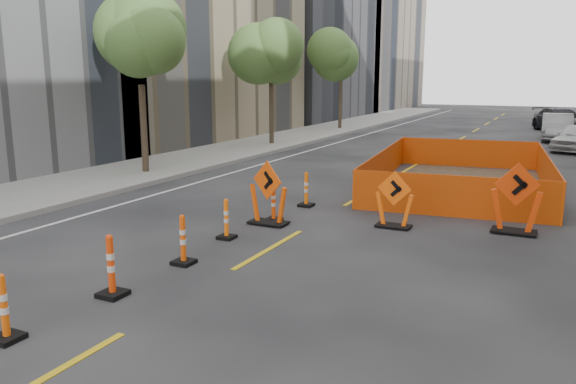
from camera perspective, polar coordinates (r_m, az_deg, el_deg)
The scene contains 19 objects.
ground_plane at distance 8.89m, azimuth -14.30°, elevation -12.55°, with size 140.00×140.00×0.00m, color black.
sidewalk_left at distance 23.38m, azimuth -12.19°, elevation 2.74°, with size 4.00×90.00×0.15m, color gray.
bld_left_d at distance 50.64m, azimuth -0.14°, elevation 15.51°, with size 12.00×16.00×14.00m, color #4C4C51.
bld_left_e at distance 65.94m, azimuth 6.48°, elevation 17.15°, with size 12.00×20.00×20.00m, color gray.
tree_l_b at distance 21.21m, azimuth -14.83°, elevation 13.80°, with size 2.80×2.80×5.95m.
tree_l_c at distance 29.53m, azimuth -1.72°, elevation 13.46°, with size 2.80×2.80×5.95m.
tree_l_d at distance 38.65m, azimuth 5.40°, elevation 12.98°, with size 2.80×2.80×5.95m.
channelizer_2 at distance 8.76m, azimuth -26.90°, elevation -10.41°, with size 0.38×0.38×0.98m, color #E85209, non-canonical shape.
channelizer_3 at distance 9.76m, azimuth -17.54°, elevation -7.15°, with size 0.42×0.42×1.07m, color red, non-canonical shape.
channelizer_4 at distance 11.07m, azimuth -10.63°, elevation -4.77°, with size 0.39×0.39×1.00m, color #DE4909, non-canonical shape.
channelizer_5 at distance 12.66m, azimuth -6.29°, elevation -2.73°, with size 0.36×0.36×0.92m, color #FF640A, non-canonical shape.
channelizer_6 at distance 14.12m, azimuth -1.48°, elevation -1.11°, with size 0.37×0.37×0.95m, color #D53F08, non-canonical shape.
channelizer_7 at distance 15.72m, azimuth 1.87°, elevation 0.29°, with size 0.39×0.39×0.99m, color #F1600A, non-canonical shape.
chevron_sign_left at distance 13.74m, azimuth -2.03°, elevation -0.09°, with size 1.06×0.64×1.59m, color #E54A09, non-canonical shape.
chevron_sign_center at distance 13.70m, azimuth 10.76°, elevation -0.76°, with size 0.93×0.56×1.39m, color #FF590A, non-canonical shape.
chevron_sign_right at distance 13.96m, azimuth 22.18°, elevation -0.61°, with size 1.11×0.67×1.67m, color #E43909, non-canonical shape.
safety_fence at distance 19.46m, azimuth 17.20°, elevation 2.15°, with size 5.21×8.86×1.11m, color #EF5F0C, non-canonical shape.
parked_car_mid at distance 35.75m, azimuth 25.67°, elevation 5.96°, with size 1.60×4.59×1.51m, color gray.
parked_car_far at distance 41.30m, azimuth 25.91°, elevation 6.58°, with size 2.17×5.35×1.55m, color black.
Camera 1 is at (5.38, -6.09, 3.59)m, focal length 35.00 mm.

